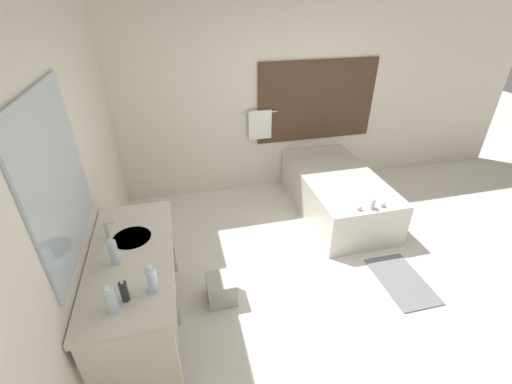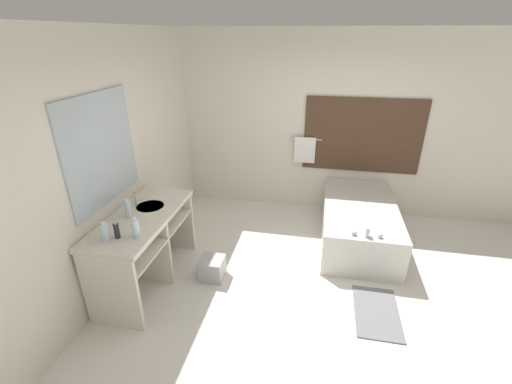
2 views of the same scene
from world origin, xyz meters
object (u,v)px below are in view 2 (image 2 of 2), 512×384
(bathtub, at_px, (359,221))
(soap_dispenser, at_px, (117,231))
(water_bottle_1, at_px, (128,209))
(water_bottle_3, at_px, (105,232))
(water_bottle_2, at_px, (136,228))
(waste_bin, at_px, (212,268))

(bathtub, height_order, soap_dispenser, soap_dispenser)
(water_bottle_1, relative_size, water_bottle_3, 1.04)
(bathtub, xyz_separation_m, soap_dispenser, (-2.40, -1.80, 0.64))
(water_bottle_3, xyz_separation_m, soap_dispenser, (0.07, 0.08, -0.02))
(water_bottle_3, bearing_deg, water_bottle_1, 93.90)
(water_bottle_2, height_order, soap_dispenser, water_bottle_2)
(bathtub, xyz_separation_m, water_bottle_2, (-2.22, -1.76, 0.67))
(water_bottle_1, relative_size, waste_bin, 0.79)
(bathtub, xyz_separation_m, water_bottle_1, (-2.49, -1.42, 0.67))
(water_bottle_3, height_order, soap_dispenser, water_bottle_3)
(water_bottle_3, relative_size, soap_dispenser, 1.16)
(bathtub, bearing_deg, water_bottle_2, -141.57)
(bathtub, distance_m, water_bottle_3, 3.17)
(water_bottle_2, relative_size, soap_dispenser, 1.20)
(soap_dispenser, bearing_deg, bathtub, 36.95)
(water_bottle_1, distance_m, water_bottle_2, 0.44)
(water_bottle_1, bearing_deg, soap_dispenser, -75.49)
(waste_bin, bearing_deg, water_bottle_3, -136.41)
(bathtub, relative_size, water_bottle_2, 8.39)
(bathtub, xyz_separation_m, waste_bin, (-1.71, -1.17, -0.17))
(bathtub, distance_m, water_bottle_2, 2.91)
(water_bottle_1, bearing_deg, water_bottle_2, -51.10)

